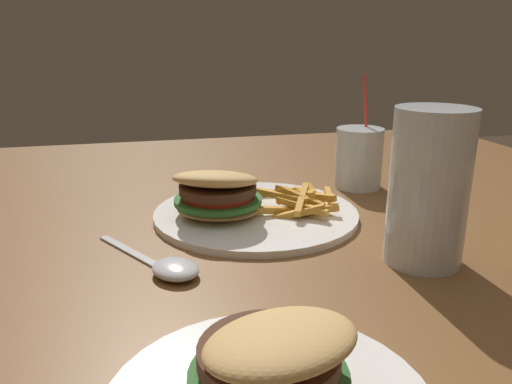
% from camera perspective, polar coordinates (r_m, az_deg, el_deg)
% --- Properties ---
extents(dining_table, '(1.62, 1.40, 0.77)m').
position_cam_1_polar(dining_table, '(0.68, -6.45, -13.59)').
color(dining_table, brown).
rests_on(dining_table, ground_plane).
extents(meal_plate_near, '(0.30, 0.30, 0.09)m').
position_cam_1_polar(meal_plate_near, '(0.72, -1.73, -1.33)').
color(meal_plate_near, white).
rests_on(meal_plate_near, dining_table).
extents(beer_glass, '(0.09, 0.09, 0.18)m').
position_cam_1_polar(beer_glass, '(0.60, 19.08, 0.03)').
color(beer_glass, silver).
rests_on(beer_glass, dining_table).
extents(juice_glass, '(0.08, 0.08, 0.19)m').
position_cam_1_polar(juice_glass, '(0.89, 11.65, 3.69)').
color(juice_glass, silver).
rests_on(juice_glass, dining_table).
extents(spoon, '(0.12, 0.18, 0.02)m').
position_cam_1_polar(spoon, '(0.57, -9.63, -8.50)').
color(spoon, silver).
rests_on(spoon, dining_table).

